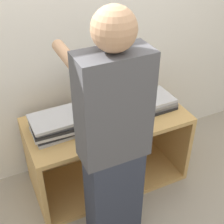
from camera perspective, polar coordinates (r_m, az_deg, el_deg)
ground_plane at (r=2.68m, az=2.01°, el=-16.16°), size 12.00×12.00×0.00m
wall_back at (r=2.50m, az=-5.01°, el=14.07°), size 8.00×0.05×2.40m
cart at (r=2.68m, az=-1.45°, el=-6.11°), size 1.27×0.61×0.65m
laptop_open at (r=2.44m, az=-1.44°, el=0.51°), size 0.36×0.32×0.27m
laptop_stack_left at (r=2.29m, az=-10.02°, el=-2.29°), size 0.38×0.28×0.14m
laptop_stack_right at (r=2.56m, az=7.04°, el=1.78°), size 0.38×0.28×0.09m
person at (r=1.85m, az=0.20°, el=-6.64°), size 0.40×0.53×1.69m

